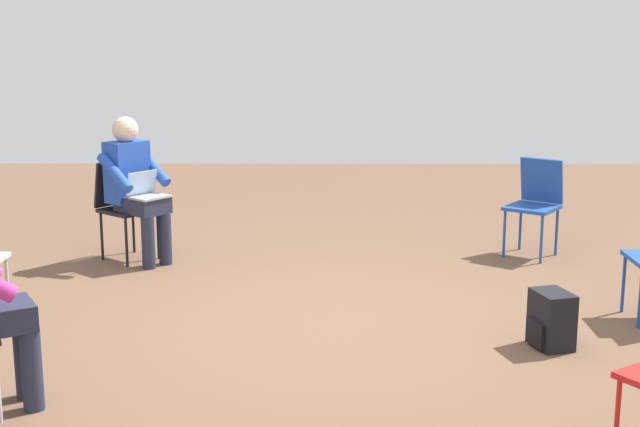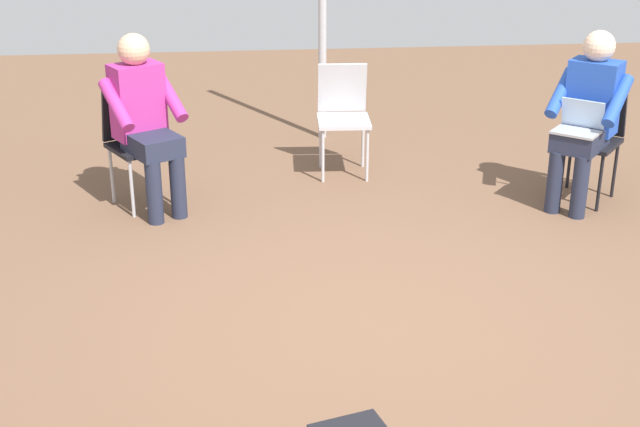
{
  "view_description": "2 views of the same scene",
  "coord_description": "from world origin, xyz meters",
  "px_view_note": "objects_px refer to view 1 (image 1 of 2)",
  "views": [
    {
      "loc": [
        -0.04,
        -5.7,
        2.0
      ],
      "look_at": [
        -0.09,
        -0.1,
        0.81
      ],
      "focal_mm": 50.0,
      "sensor_mm": 36.0,
      "label": 1
    },
    {
      "loc": [
        4.14,
        -0.74,
        2.39
      ],
      "look_at": [
        -0.34,
        -0.3,
        0.54
      ],
      "focal_mm": 50.0,
      "sensor_mm": 36.0,
      "label": 2
    }
  ],
  "objects_px": {
    "chair_northwest": "(123,202)",
    "chair_northeast": "(536,200)",
    "backpack_near_laptop_user": "(552,323)",
    "person_with_laptop": "(135,182)"
  },
  "relations": [
    {
      "from": "chair_northwest",
      "to": "chair_northeast",
      "type": "distance_m",
      "value": 3.59
    },
    {
      "from": "chair_northeast",
      "to": "backpack_near_laptop_user",
      "type": "xyz_separation_m",
      "value": [
        -0.41,
        -2.3,
        -0.34
      ]
    },
    {
      "from": "chair_northwest",
      "to": "person_with_laptop",
      "type": "distance_m",
      "value": 0.26
    },
    {
      "from": "chair_northwest",
      "to": "backpack_near_laptop_user",
      "type": "bearing_deg",
      "value": 95.52
    },
    {
      "from": "chair_northwest",
      "to": "chair_northeast",
      "type": "bearing_deg",
      "value": 132.03
    },
    {
      "from": "chair_northeast",
      "to": "chair_northwest",
      "type": "bearing_deg",
      "value": 37.86
    },
    {
      "from": "chair_northeast",
      "to": "person_with_laptop",
      "type": "relative_size",
      "value": 0.69
    },
    {
      "from": "chair_northeast",
      "to": "person_with_laptop",
      "type": "xyz_separation_m",
      "value": [
        -3.46,
        -0.25,
        0.2
      ]
    },
    {
      "from": "chair_northwest",
      "to": "chair_northeast",
      "type": "height_order",
      "value": "same"
    },
    {
      "from": "chair_northeast",
      "to": "person_with_laptop",
      "type": "bearing_deg",
      "value": 39.75
    }
  ]
}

